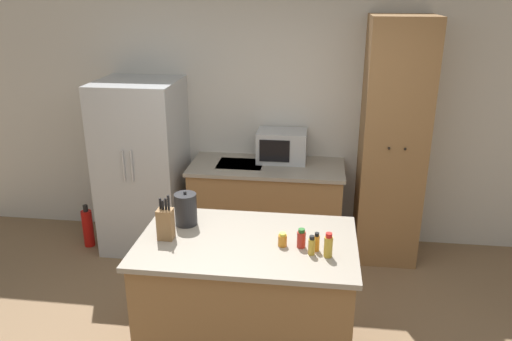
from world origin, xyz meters
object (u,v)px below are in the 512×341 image
object	(u,v)px
microwave	(282,146)
spice_bottle_short_red	(328,246)
pantry_cabinet	(392,144)
knife_block	(166,223)
spice_bottle_tall_dark	(301,239)
spice_bottle_amber_oil	(317,242)
spice_bottle_pale_salt	(312,246)
spice_bottle_green_herb	(282,240)
refrigerator	(143,166)
fire_extinguisher	(88,228)
kettle	(186,209)

from	to	relation	value
microwave	spice_bottle_short_red	size ratio (longest dim) A/B	2.95
spice_bottle_short_red	pantry_cabinet	bearing A→B (deg)	71.72
knife_block	spice_bottle_tall_dark	xyz separation A→B (m)	(0.90, -0.00, -0.05)
spice_bottle_short_red	spice_bottle_amber_oil	distance (m)	0.10
microwave	knife_block	world-z (taller)	knife_block
spice_bottle_short_red	spice_bottle_pale_salt	distance (m)	0.11
spice_bottle_green_herb	spice_bottle_tall_dark	bearing A→B (deg)	0.26
pantry_cabinet	spice_bottle_short_red	bearing A→B (deg)	-108.28
refrigerator	spice_bottle_green_herb	bearing A→B (deg)	-46.82
refrigerator	spice_bottle_green_herb	xyz separation A→B (m)	(1.52, -1.62, 0.14)
spice_bottle_short_red	microwave	bearing A→B (deg)	103.10
spice_bottle_pale_salt	spice_bottle_short_red	bearing A→B (deg)	-8.19
knife_block	spice_bottle_short_red	world-z (taller)	knife_block
spice_bottle_short_red	fire_extinguisher	distance (m)	2.98
spice_bottle_tall_dark	spice_bottle_green_herb	size ratio (longest dim) A/B	1.39
spice_bottle_green_herb	knife_block	bearing A→B (deg)	179.82
pantry_cabinet	spice_bottle_green_herb	distance (m)	1.93
spice_bottle_amber_oil	pantry_cabinet	bearing A→B (deg)	68.96
spice_bottle_pale_salt	fire_extinguisher	xyz separation A→B (m)	(-2.30, 1.55, -0.80)
refrigerator	microwave	xyz separation A→B (m)	(1.37, 0.19, 0.20)
microwave	spice_bottle_green_herb	size ratio (longest dim) A/B	5.18
spice_bottle_green_herb	spice_bottle_pale_salt	xyz separation A→B (m)	(0.19, -0.09, 0.02)
microwave	spice_bottle_amber_oil	xyz separation A→B (m)	(0.37, -1.84, -0.05)
pantry_cabinet	kettle	xyz separation A→B (m)	(-1.59, -1.47, -0.09)
spice_bottle_pale_salt	microwave	bearing A→B (deg)	100.22
refrigerator	pantry_cabinet	xyz separation A→B (m)	(2.41, 0.09, 0.30)
microwave	spice_bottle_tall_dark	world-z (taller)	microwave
refrigerator	microwave	bearing A→B (deg)	7.83
spice_bottle_green_herb	pantry_cabinet	bearing A→B (deg)	62.45
pantry_cabinet	fire_extinguisher	world-z (taller)	pantry_cabinet
spice_bottle_tall_dark	kettle	xyz separation A→B (m)	(-0.82, 0.23, 0.06)
microwave	refrigerator	bearing A→B (deg)	-172.17
knife_block	spice_bottle_short_red	xyz separation A→B (m)	(1.07, -0.10, -0.04)
pantry_cabinet	spice_bottle_tall_dark	bearing A→B (deg)	-114.25
spice_bottle_tall_dark	spice_bottle_short_red	distance (m)	0.20
spice_bottle_green_herb	spice_bottle_short_red	bearing A→B (deg)	-18.93
knife_block	fire_extinguisher	distance (m)	2.15
microwave	spice_bottle_tall_dark	distance (m)	1.83
pantry_cabinet	spice_bottle_pale_salt	bearing A→B (deg)	-111.33
spice_bottle_green_herb	kettle	bearing A→B (deg)	161.81
spice_bottle_pale_salt	fire_extinguisher	distance (m)	2.88
refrigerator	fire_extinguisher	world-z (taller)	refrigerator
knife_block	spice_bottle_pale_salt	bearing A→B (deg)	-5.19
knife_block	fire_extinguisher	xyz separation A→B (m)	(-1.33, 1.46, -0.85)
refrigerator	spice_bottle_tall_dark	size ratio (longest dim) A/B	13.16
pantry_cabinet	spice_bottle_pale_salt	size ratio (longest dim) A/B	17.91
spice_bottle_amber_oil	kettle	world-z (taller)	kettle
refrigerator	spice_bottle_short_red	size ratio (longest dim) A/B	10.43
knife_block	kettle	distance (m)	0.24
spice_bottle_tall_dark	knife_block	bearing A→B (deg)	179.88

